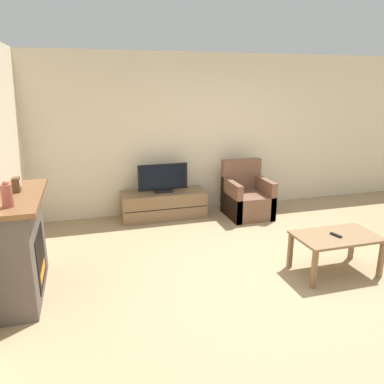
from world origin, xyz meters
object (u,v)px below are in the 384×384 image
tv_stand (164,205)px  armchair (246,198)px  coffee_table (336,240)px  remote (336,235)px  tv (163,179)px  fireplace (20,245)px  mantel_vase_left (7,195)px  mantel_clock (16,185)px

tv_stand → armchair: 1.42m
tv_stand → coffee_table: (1.56, -2.47, 0.19)m
remote → coffee_table: bearing=17.4°
tv_stand → tv: 0.45m
fireplace → remote: 3.52m
fireplace → coffee_table: fireplace is taller
coffee_table → armchair: bearing=94.5°
tv_stand → mantel_vase_left: bearing=-129.3°
tv_stand → mantel_clock: bearing=-136.5°
remote → fireplace: bearing=157.1°
armchair → remote: 2.21m
mantel_vase_left → coffee_table: (3.48, -0.12, -0.81)m
mantel_vase_left → fireplace: bearing=92.5°
fireplace → remote: bearing=-8.6°
mantel_clock → remote: mantel_clock is taller
coffee_table → tv: bearing=122.4°
fireplace → mantel_vase_left: 0.77m
mantel_clock → armchair: mantel_clock is taller
fireplace → mantel_vase_left: (0.02, -0.39, 0.66)m
remote → armchair: bearing=79.6°
mantel_clock → armchair: 3.76m
remote → mantel_clock: bearing=155.0°
mantel_vase_left → mantel_clock: mantel_vase_left is taller
tv_stand → remote: 2.93m
tv_stand → remote: (1.54, -2.48, 0.26)m
fireplace → armchair: size_ratio=1.39×
fireplace → mantel_vase_left: mantel_vase_left is taller
fireplace → armchair: 3.73m
armchair → coffee_table: size_ratio=0.96×
fireplace → mantel_vase_left: bearing=-87.5°
fireplace → tv_stand: bearing=45.3°
mantel_clock → armchair: size_ratio=0.16×
coffee_table → tv_stand: bearing=122.4°
coffee_table → fireplace: bearing=171.7°
mantel_clock → tv_stand: (1.92, 1.82, -0.96)m
tv_stand → tv: bearing=-90.0°
tv → coffee_table: 2.93m
mantel_clock → tv_stand: bearing=43.5°
tv → remote: size_ratio=5.36×
mantel_clock → remote: 3.59m
tv → armchair: bearing=-11.6°
tv → coffee_table: tv is taller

